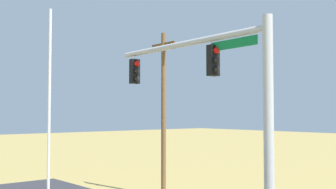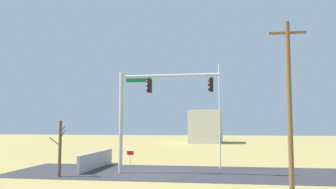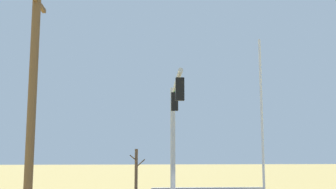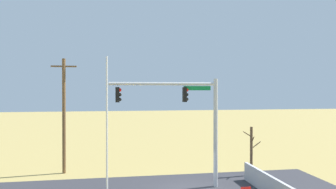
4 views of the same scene
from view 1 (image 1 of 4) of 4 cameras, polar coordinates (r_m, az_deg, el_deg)
signal_mast at (r=12.66m, az=7.16°, el=-0.24°), size 7.08×0.49×7.13m
flagpole at (r=14.99m, az=-16.04°, el=-4.00°), size 0.10×0.10×8.12m
utility_pole at (r=22.39m, az=-0.61°, el=-2.29°), size 1.90×0.26×8.81m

